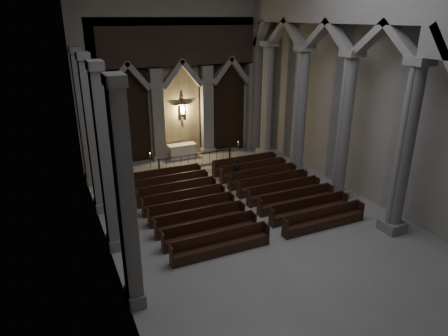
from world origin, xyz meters
name	(u,v)px	position (x,y,z in m)	size (l,w,h in m)	color
room	(271,67)	(0.00, 0.00, 7.60)	(24.00, 24.10, 12.00)	#9D9B95
sanctuary_wall	(181,63)	(0.00, 11.54, 6.62)	(14.00, 0.77, 12.00)	gray
right_arcade	(355,54)	(5.50, 1.33, 7.83)	(1.00, 24.00, 12.00)	gray
left_pilasters	(99,150)	(-6.75, 3.50, 3.91)	(0.60, 13.00, 8.03)	gray
sanctuary_step	(189,160)	(0.00, 10.60, 0.07)	(8.50, 2.60, 0.15)	gray
altar	(182,151)	(-0.30, 11.15, 0.65)	(1.97, 0.79, 1.00)	beige
altar_rail	(196,158)	(0.00, 9.24, 0.67)	(5.14, 0.09, 1.01)	black
candle_stand_left	(151,170)	(-3.12, 9.01, 0.43)	(0.27, 0.27, 1.58)	#B38437
candle_stand_right	(238,156)	(3.16, 9.22, 0.40)	(0.25, 0.25, 1.46)	#B38437
pews	(235,198)	(0.00, 3.21, 0.33)	(9.88, 8.75, 1.00)	black
worshipper	(237,169)	(1.61, 6.24, 0.69)	(0.50, 0.33, 1.37)	black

